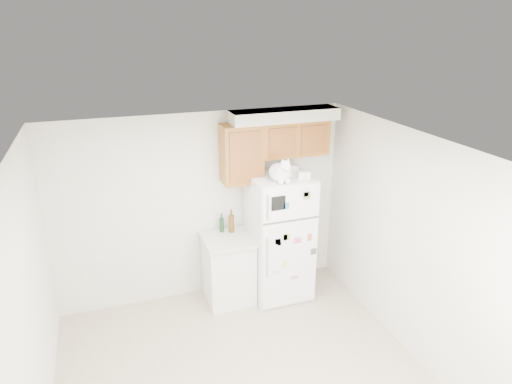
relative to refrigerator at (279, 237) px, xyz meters
name	(u,v)px	position (x,y,z in m)	size (l,w,h in m)	color
room_shell	(254,232)	(-0.83, -1.36, 0.82)	(3.84, 4.04, 2.52)	silver
refrigerator	(279,237)	(0.00, 0.00, 0.00)	(0.76, 0.78, 1.70)	white
base_counter	(229,268)	(-0.69, 0.07, -0.39)	(0.64, 0.64, 0.92)	white
cat	(281,172)	(-0.07, -0.19, 0.97)	(0.32, 0.47, 0.33)	white
storage_box_back	(292,169)	(0.19, 0.09, 0.90)	(0.18, 0.13, 0.10)	white
storage_box_front	(304,175)	(0.25, -0.16, 0.89)	(0.15, 0.11, 0.09)	white
bottle_green	(222,223)	(-0.72, 0.26, 0.20)	(0.06, 0.06, 0.26)	#19381E
bottle_amber	(231,221)	(-0.60, 0.22, 0.23)	(0.08, 0.08, 0.32)	#593814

